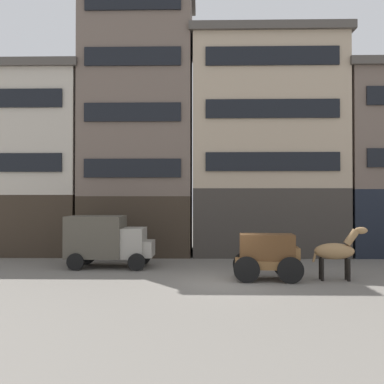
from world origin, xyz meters
name	(u,v)px	position (x,y,z in m)	size (l,w,h in m)	color
ground_plane	(226,283)	(0.00, 0.00, 0.00)	(120.00, 120.00, 0.00)	slate
building_far_left	(27,161)	(-12.46, 9.46, 5.97)	(8.20, 5.94, 11.85)	#33281E
building_center_left	(140,119)	(-5.06, 9.45, 8.71)	(7.29, 5.94, 17.33)	#33281E
building_center_right	(265,145)	(3.12, 9.45, 7.00)	(9.78, 5.94, 13.91)	#38332D
cargo_wagon	(268,253)	(1.84, 0.60, 1.15)	(2.98, 1.66, 1.98)	brown
draft_horse	(337,251)	(4.79, 0.60, 1.27)	(2.35, 0.70, 2.30)	#937047
delivery_truck_near	(107,239)	(-5.83, 3.68, 1.42)	(4.38, 2.19, 2.62)	gray
pedestrian_officer	(267,249)	(2.25, 3.46, 0.98)	(0.47, 0.47, 1.79)	#38332D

